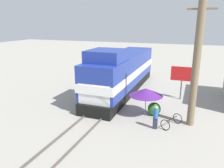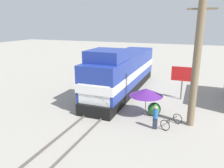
# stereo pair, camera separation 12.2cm
# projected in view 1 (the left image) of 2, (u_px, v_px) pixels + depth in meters

# --- Properties ---
(ground_plane) EXTENTS (120.00, 120.00, 0.00)m
(ground_plane) POSITION_uv_depth(u_px,v_px,m) (106.00, 107.00, 18.88)
(ground_plane) COLOR gray
(rail_near) EXTENTS (0.08, 30.79, 0.15)m
(rail_near) POSITION_uv_depth(u_px,v_px,m) (98.00, 105.00, 19.11)
(rail_near) COLOR #4C4742
(rail_near) RESTS_ON ground_plane
(rail_far) EXTENTS (0.08, 30.79, 0.15)m
(rail_far) POSITION_uv_depth(u_px,v_px,m) (113.00, 107.00, 18.62)
(rail_far) COLOR #4C4742
(rail_far) RESTS_ON ground_plane
(locomotive) EXTENTS (3.13, 14.71, 4.87)m
(locomotive) POSITION_uv_depth(u_px,v_px,m) (122.00, 73.00, 22.18)
(locomotive) COLOR black
(locomotive) RESTS_ON ground_plane
(utility_pole) EXTENTS (1.80, 0.50, 8.91)m
(utility_pole) POSITION_uv_depth(u_px,v_px,m) (196.00, 62.00, 14.38)
(utility_pole) COLOR #726047
(utility_pole) RESTS_ON ground_plane
(vendor_umbrella) EXTENTS (2.56, 2.56, 2.21)m
(vendor_umbrella) POSITION_uv_depth(u_px,v_px,m) (146.00, 92.00, 16.59)
(vendor_umbrella) COLOR #4C4C4C
(vendor_umbrella) RESTS_ON ground_plane
(billboard_sign) EXTENTS (2.05, 0.12, 3.12)m
(billboard_sign) POSITION_uv_depth(u_px,v_px,m) (182.00, 76.00, 20.13)
(billboard_sign) COLOR #595959
(billboard_sign) RESTS_ON ground_plane
(shrub_cluster) EXTENTS (1.02, 1.02, 1.02)m
(shrub_cluster) POSITION_uv_depth(u_px,v_px,m) (154.00, 109.00, 17.08)
(shrub_cluster) COLOR #2D722D
(shrub_cluster) RESTS_ON ground_plane
(person_bystander) EXTENTS (0.34, 0.34, 1.66)m
(person_bystander) POSITION_uv_depth(u_px,v_px,m) (156.00, 116.00, 14.76)
(person_bystander) COLOR #2D3347
(person_bystander) RESTS_ON ground_plane
(bicycle) EXTENTS (1.38, 1.74, 0.75)m
(bicycle) POSITION_uv_depth(u_px,v_px,m) (171.00, 122.00, 15.18)
(bicycle) COLOR black
(bicycle) RESTS_ON ground_plane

